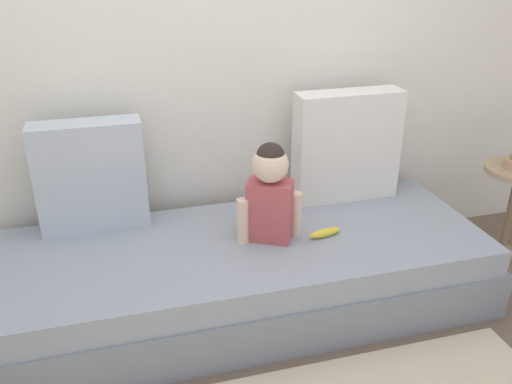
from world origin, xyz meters
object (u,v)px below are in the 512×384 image
at_px(couch, 243,274).
at_px(throw_pillow_left, 91,177).
at_px(toddler, 270,190).
at_px(banana, 325,233).
at_px(throw_pillow_right, 347,146).

distance_m(couch, throw_pillow_left, 0.87).
relative_size(toddler, banana, 2.84).
distance_m(throw_pillow_right, banana, 0.55).
bearing_deg(throw_pillow_right, couch, -153.08).
bearing_deg(throw_pillow_right, banana, -124.13).
bearing_deg(throw_pillow_right, throw_pillow_left, 180.00).
height_order(couch, throw_pillow_right, throw_pillow_right).
height_order(throw_pillow_left, banana, throw_pillow_left).
xyz_separation_m(couch, toddler, (0.13, -0.01, 0.44)).
relative_size(throw_pillow_left, toddler, 1.12).
xyz_separation_m(throw_pillow_left, toddler, (0.79, -0.34, -0.02)).
height_order(couch, throw_pillow_left, throw_pillow_left).
relative_size(couch, toddler, 4.97).
bearing_deg(throw_pillow_left, banana, -20.58).
relative_size(couch, throw_pillow_right, 4.06).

